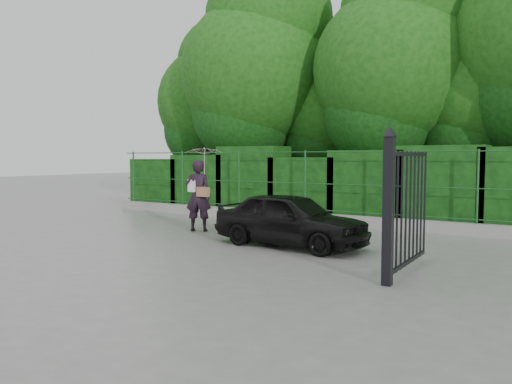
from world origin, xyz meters
The scene contains 8 objects.
ground centered at (0.00, 0.00, 0.00)m, with size 80.00×80.00×0.00m, color gray.
kerb centered at (0.00, 4.50, 0.15)m, with size 14.00×0.25×0.30m, color #9E9E99.
fence centered at (0.22, 4.50, 1.20)m, with size 14.13×0.06×1.80m.
hedge centered at (0.18, 5.50, 1.04)m, with size 14.20×1.20×2.25m.
trees centered at (1.14, 7.74, 4.62)m, with size 17.10×6.15×8.08m.
gate centered at (4.60, -0.72, 1.19)m, with size 0.22×2.33×2.36m.
woman centered at (-1.11, 1.63, 1.42)m, with size 1.04×1.00×2.18m.
car centered at (1.83, 0.93, 0.58)m, with size 1.37×3.41×1.16m, color black.
Camera 1 is at (6.82, -8.42, 1.90)m, focal length 35.00 mm.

